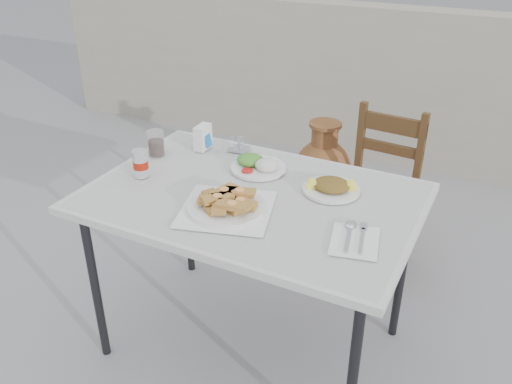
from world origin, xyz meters
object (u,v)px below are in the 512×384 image
at_px(cafe_table, 252,206).
at_px(terracotta_urn, 322,176).
at_px(pide_plate, 227,202).
at_px(napkin_holder, 203,137).
at_px(chair, 377,189).
at_px(soda_can, 141,163).
at_px(salad_chopped_plate, 331,187).
at_px(cola_glass, 156,144).
at_px(condiment_caddy, 239,146).
at_px(salad_rice_plate, 258,164).

distance_m(cafe_table, terracotta_urn, 1.32).
relative_size(pide_plate, terracotta_urn, 0.63).
xyz_separation_m(napkin_holder, chair, (0.74, 0.61, -0.41)).
relative_size(soda_can, napkin_holder, 1.02).
xyz_separation_m(napkin_holder, terracotta_urn, (0.32, 0.93, -0.56)).
bearing_deg(salad_chopped_plate, cola_glass, -179.98).
distance_m(napkin_holder, condiment_caddy, 0.18).
bearing_deg(cola_glass, pide_plate, -30.40).
bearing_deg(chair, pide_plate, -102.24).
relative_size(cafe_table, terracotta_urn, 2.02).
bearing_deg(pide_plate, soda_can, 168.17).
height_order(cafe_table, terracotta_urn, cafe_table).
relative_size(condiment_caddy, terracotta_urn, 0.15).
xyz_separation_m(salad_chopped_plate, condiment_caddy, (-0.54, 0.21, 0.00)).
distance_m(salad_rice_plate, napkin_holder, 0.35).
xyz_separation_m(pide_plate, terracotta_urn, (-0.06, 1.40, -0.54)).
relative_size(napkin_holder, condiment_caddy, 1.14).
xyz_separation_m(salad_rice_plate, napkin_holder, (-0.34, 0.09, 0.04)).
height_order(soda_can, chair, soda_can).
height_order(cafe_table, soda_can, soda_can).
bearing_deg(salad_chopped_plate, condiment_caddy, 158.83).
bearing_deg(cafe_table, soda_can, -173.57).
relative_size(salad_chopped_plate, condiment_caddy, 2.31).
height_order(soda_can, condiment_caddy, soda_can).
relative_size(salad_rice_plate, condiment_caddy, 2.41).
relative_size(condiment_caddy, chair, 0.12).
relative_size(salad_chopped_plate, terracotta_urn, 0.35).
bearing_deg(cola_glass, condiment_caddy, 32.22).
xyz_separation_m(salad_rice_plate, cola_glass, (-0.50, -0.06, 0.03)).
height_order(pide_plate, terracotta_urn, pide_plate).
height_order(pide_plate, chair, chair).
height_order(salad_rice_plate, condiment_caddy, condiment_caddy).
height_order(salad_chopped_plate, chair, chair).
bearing_deg(soda_can, terracotta_urn, 72.18).
bearing_deg(terracotta_urn, condiment_caddy, -100.25).
bearing_deg(cafe_table, napkin_holder, 142.62).
distance_m(soda_can, condiment_caddy, 0.50).
relative_size(pide_plate, condiment_caddy, 4.10).
bearing_deg(napkin_holder, salad_rice_plate, -16.26).
relative_size(salad_rice_plate, napkin_holder, 2.12).
relative_size(pide_plate, soda_can, 3.54).
relative_size(cola_glass, napkin_holder, 0.99).
relative_size(cafe_table, condiment_caddy, 13.21).
relative_size(cola_glass, chair, 0.13).
bearing_deg(soda_can, napkin_holder, 75.44).
bearing_deg(cola_glass, terracotta_urn, 65.69).
bearing_deg(napkin_holder, pide_plate, -51.91).
bearing_deg(chair, napkin_holder, -134.14).
bearing_deg(terracotta_urn, soda_can, -107.82).
height_order(pide_plate, napkin_holder, napkin_holder).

